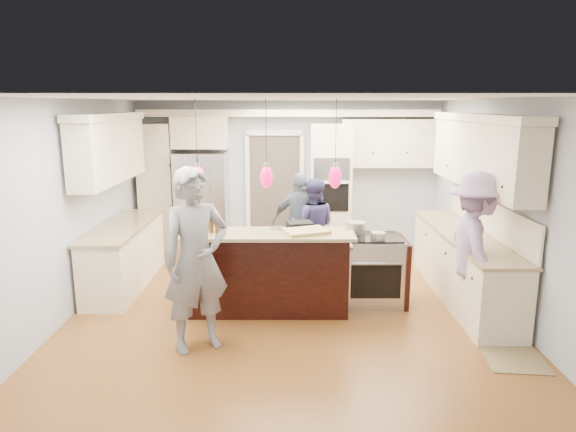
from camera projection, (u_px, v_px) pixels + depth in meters
The scene contains 23 objects.
ground_plane at pixel (288, 306), 6.85m from camera, with size 6.00×6.00×0.00m, color olive.
room_shell at pixel (288, 170), 6.46m from camera, with size 5.54×6.04×2.72m.
refrigerator at pixel (202, 202), 9.24m from camera, with size 0.90×0.70×1.80m, color #B7B7BC.
oven_column at pixel (330, 189), 9.21m from camera, with size 0.72×0.69×2.30m.
back_upper_cabinets at pixel (247, 159), 9.19m from camera, with size 5.30×0.61×2.54m.
right_counter_run at pixel (469, 224), 6.91m from camera, with size 0.64×3.10×2.51m.
left_cabinets at pixel (119, 216), 7.41m from camera, with size 0.64×2.30×2.51m.
kitchen_island at pixel (269, 269), 6.81m from camera, with size 2.10×1.46×1.12m.
island_range at pixel (374, 270), 6.89m from camera, with size 0.82×0.71×0.92m.
pendant_lights at pixel (266, 177), 5.96m from camera, with size 1.75×0.15×1.03m.
person_bar_end at pixel (196, 260), 5.47m from camera, with size 0.73×0.48×2.00m, color slate.
person_far_left at pixel (313, 226), 8.08m from camera, with size 0.73×0.57×1.51m, color navy.
person_far_right at pixel (301, 221), 8.24m from camera, with size 0.92×0.38×1.58m, color slate.
person_range_side at pixel (476, 249), 6.13m from camera, with size 1.21×0.69×1.87m, color #A286B5.
floor_rug at pixel (510, 353), 5.52m from camera, with size 0.60×0.88×0.01m, color #8F7B4E.
water_bottle at pixel (205, 223), 5.98m from camera, with size 0.07×0.07×0.32m, color silver.
beer_bottle_a at pixel (217, 223), 6.09m from camera, with size 0.06×0.06×0.25m, color #4C2D0D.
beer_bottle_b at pixel (219, 225), 6.08m from camera, with size 0.05×0.05×0.22m, color #4C2D0D.
beer_bottle_c at pixel (211, 224), 6.13m from camera, with size 0.06×0.06×0.22m, color #4C2D0D.
drink_can at pixel (222, 231), 5.98m from camera, with size 0.07×0.07×0.13m, color #B7B7BC.
cutting_board at pixel (306, 231), 6.15m from camera, with size 0.51×0.36×0.04m, color tan.
pot_large at pixel (356, 227), 6.95m from camera, with size 0.26×0.26×0.15m, color #B7B7BC.
pot_small at pixel (378, 236), 6.63m from camera, with size 0.19×0.19×0.09m, color #B7B7BC.
Camera 1 is at (0.01, -6.43, 2.63)m, focal length 32.00 mm.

